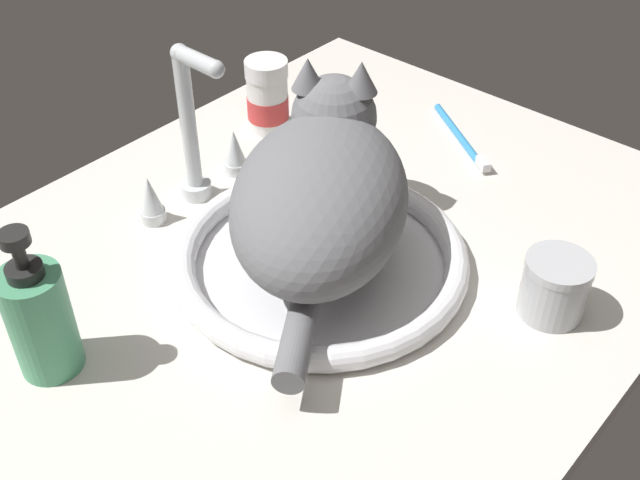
{
  "coord_description": "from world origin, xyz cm",
  "views": [
    {
      "loc": [
        -49.54,
        -47.16,
        63.7
      ],
      "look_at": [
        2.34,
        -1.57,
        7.0
      ],
      "focal_mm": 44.03,
      "sensor_mm": 36.0,
      "label": 1
    }
  ],
  "objects": [
    {
      "name": "faucet",
      "position": [
        2.34,
        19.46,
        10.97
      ],
      "size": [
        17.58,
        9.17,
        21.3
      ],
      "color": "silver",
      "rests_on": "countertop"
    },
    {
      "name": "countertop",
      "position": [
        0.0,
        0.0,
        1.5
      ],
      "size": [
        101.86,
        73.4,
        3.0
      ],
      "primitive_type": "cube",
      "color": "silver",
      "rests_on": "ground"
    },
    {
      "name": "metal_jar",
      "position": [
        13.36,
        -25.36,
        6.6
      ],
      "size": [
        7.3,
        7.3,
        7.16
      ],
      "color": "#B2B5BA",
      "rests_on": "countertop"
    },
    {
      "name": "sink_basin",
      "position": [
        2.34,
        -1.57,
        4.29
      ],
      "size": [
        34.59,
        34.59,
        2.9
      ],
      "color": "white",
      "rests_on": "countertop"
    },
    {
      "name": "soap_pump_bottle",
      "position": [
        -26.98,
        8.94,
        9.49
      ],
      "size": [
        6.35,
        6.35,
        17.2
      ],
      "color": "#4C9E70",
      "rests_on": "countertop"
    },
    {
      "name": "cat",
      "position": [
        4.03,
        -0.45,
        13.13
      ],
      "size": [
        36.84,
        32.58,
        17.61
      ],
      "color": "slate",
      "rests_on": "sink_basin"
    },
    {
      "name": "pill_bottle",
      "position": [
        20.67,
        24.6,
        8.03
      ],
      "size": [
        6.15,
        6.15,
        10.82
      ],
      "color": "white",
      "rests_on": "countertop"
    },
    {
      "name": "toothbrush",
      "position": [
        36.16,
        1.01,
        3.62
      ],
      "size": [
        11.21,
        15.8,
        1.7
      ],
      "color": "#338CD1",
      "rests_on": "countertop"
    }
  ]
}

